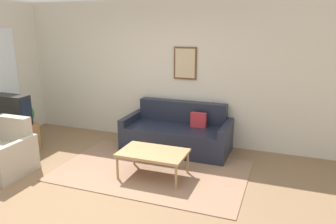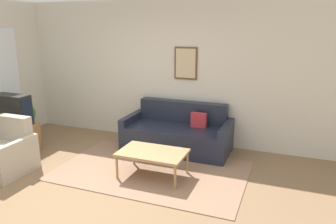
{
  "view_description": "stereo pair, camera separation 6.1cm",
  "coord_description": "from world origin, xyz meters",
  "px_view_note": "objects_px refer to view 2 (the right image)",
  "views": [
    {
      "loc": [
        2.35,
        -3.36,
        2.26
      ],
      "look_at": [
        0.53,
        1.53,
        0.85
      ],
      "focal_mm": 35.0,
      "sensor_mm": 36.0,
      "label": 1
    },
    {
      "loc": [
        2.41,
        -3.34,
        2.26
      ],
      "look_at": [
        0.53,
        1.53,
        0.85
      ],
      "focal_mm": 35.0,
      "sensor_mm": 36.0,
      "label": 2
    }
  ],
  "objects_px": {
    "couch": "(178,134)",
    "tv": "(12,110)",
    "coffee_table": "(153,154)",
    "armchair": "(4,154)",
    "potted_plant_tall": "(3,112)"
  },
  "relations": [
    {
      "from": "tv",
      "to": "armchair",
      "type": "relative_size",
      "value": 0.79
    },
    {
      "from": "coffee_table",
      "to": "couch",
      "type": "bearing_deg",
      "value": 90.79
    },
    {
      "from": "coffee_table",
      "to": "tv",
      "type": "bearing_deg",
      "value": 179.43
    },
    {
      "from": "couch",
      "to": "tv",
      "type": "height_order",
      "value": "tv"
    },
    {
      "from": "couch",
      "to": "potted_plant_tall",
      "type": "bearing_deg",
      "value": -161.11
    },
    {
      "from": "couch",
      "to": "potted_plant_tall",
      "type": "distance_m",
      "value": 3.26
    },
    {
      "from": "coffee_table",
      "to": "tv",
      "type": "xyz_separation_m",
      "value": [
        -2.71,
        0.03,
        0.42
      ]
    },
    {
      "from": "coffee_table",
      "to": "potted_plant_tall",
      "type": "distance_m",
      "value": 3.1
    },
    {
      "from": "tv",
      "to": "couch",
      "type": "bearing_deg",
      "value": 23.41
    },
    {
      "from": "couch",
      "to": "tv",
      "type": "distance_m",
      "value": 2.98
    },
    {
      "from": "potted_plant_tall",
      "to": "coffee_table",
      "type": "bearing_deg",
      "value": -2.71
    },
    {
      "from": "coffee_table",
      "to": "armchair",
      "type": "distance_m",
      "value": 2.33
    },
    {
      "from": "armchair",
      "to": "potted_plant_tall",
      "type": "distance_m",
      "value": 1.25
    },
    {
      "from": "couch",
      "to": "potted_plant_tall",
      "type": "xyz_separation_m",
      "value": [
        -3.06,
        -1.05,
        0.38
      ]
    },
    {
      "from": "coffee_table",
      "to": "armchair",
      "type": "height_order",
      "value": "armchair"
    }
  ]
}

